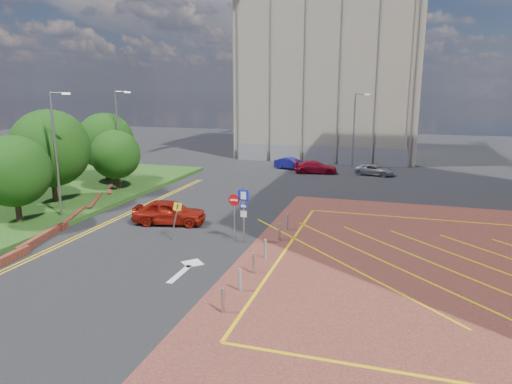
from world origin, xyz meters
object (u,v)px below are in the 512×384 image
at_px(lamp_left_near, 56,149).
at_px(lamp_left_far, 118,134).
at_px(tree_d, 105,141).
at_px(tree_b, 50,148).
at_px(tree_c, 115,155).
at_px(sign_cluster, 240,209).
at_px(car_red_left, 169,212).
at_px(warning_sign, 176,216).
at_px(tree_a, 14,171).
at_px(car_blue_back, 291,164).
at_px(lamp_back, 355,128).
at_px(car_red_back, 316,167).
at_px(car_silver_back, 374,170).

bearing_deg(lamp_left_near, lamp_left_far, 101.31).
bearing_deg(tree_d, tree_b, -82.87).
xyz_separation_m(tree_c, lamp_left_near, (1.08, -8.00, 1.47)).
distance_m(sign_cluster, car_red_left, 6.05).
relative_size(lamp_left_far, warning_sign, 3.56).
relative_size(tree_a, lamp_left_near, 0.68).
bearing_deg(tree_d, car_blue_back, 40.51).
distance_m(tree_b, tree_c, 5.49).
xyz_separation_m(lamp_left_far, lamp_back, (18.50, 16.00, -0.30)).
relative_size(lamp_back, car_red_back, 1.85).
bearing_deg(sign_cluster, car_silver_back, 75.08).
distance_m(lamp_left_near, warning_sign, 9.80).
bearing_deg(lamp_left_far, tree_c, -65.29).
bearing_deg(tree_c, tree_d, 135.00).
bearing_deg(lamp_left_near, sign_cluster, -4.56).
relative_size(tree_a, tree_b, 0.80).
relative_size(lamp_left_far, car_blue_back, 2.16).
distance_m(tree_c, car_blue_back, 19.15).
relative_size(lamp_left_near, car_blue_back, 2.16).
bearing_deg(car_red_back, sign_cluster, 169.82).
height_order(tree_b, car_red_back, tree_b).
relative_size(lamp_left_far, car_silver_back, 2.10).
distance_m(sign_cluster, car_blue_back, 24.41).
xyz_separation_m(car_blue_back, car_red_back, (2.89, -1.57, 0.02)).
relative_size(car_red_left, car_red_back, 1.07).
bearing_deg(tree_b, tree_d, 97.13).
height_order(tree_d, warning_sign, tree_d).
bearing_deg(car_blue_back, tree_d, 149.16).
xyz_separation_m(warning_sign, car_blue_back, (1.14, 24.90, -0.82)).
bearing_deg(sign_cluster, lamp_back, 82.03).
relative_size(tree_c, lamp_back, 0.61).
distance_m(lamp_left_far, car_blue_back, 18.47).
bearing_deg(tree_c, lamp_left_near, -82.31).
xyz_separation_m(lamp_left_near, lamp_back, (16.50, 26.00, -0.30)).
bearing_deg(car_blue_back, lamp_left_near, 174.87).
xyz_separation_m(tree_b, tree_c, (2.00, 5.00, -1.04)).
relative_size(tree_a, tree_d, 0.89).
xyz_separation_m(lamp_left_near, car_blue_back, (10.24, 23.23, -4.05)).
distance_m(lamp_left_near, lamp_back, 30.80).
bearing_deg(car_blue_back, tree_c, 162.04).
bearing_deg(car_silver_back, lamp_left_far, 131.32).
bearing_deg(sign_cluster, lamp_left_near, 175.44).
bearing_deg(tree_b, tree_a, -73.30).
relative_size(tree_a, car_red_left, 1.18).
bearing_deg(lamp_left_far, warning_sign, -46.43).
bearing_deg(car_silver_back, warning_sign, 168.59).
distance_m(tree_c, lamp_left_far, 2.65).
distance_m(tree_c, car_silver_back, 24.73).
height_order(lamp_back, sign_cluster, lamp_back).
relative_size(sign_cluster, car_red_left, 0.70).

